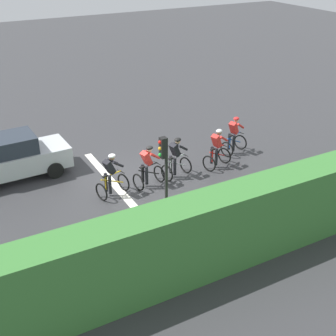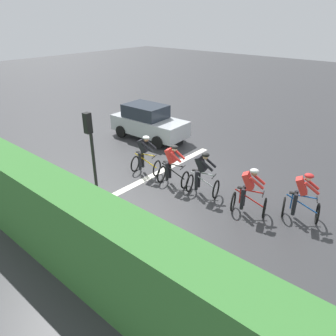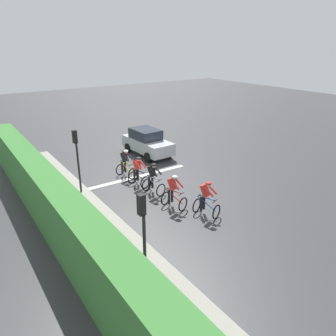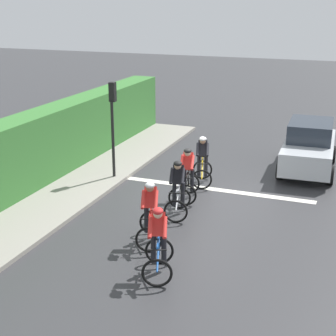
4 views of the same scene
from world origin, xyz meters
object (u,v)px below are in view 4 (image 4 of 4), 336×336
(cyclist_second, at_px, (151,213))
(cyclist_mid, at_px, (178,189))
(traffic_light_near_crossing, at_px, (113,116))
(cyclist_lead, at_px, (158,242))
(cyclist_fourth, at_px, (188,175))
(cyclist_trailing, at_px, (202,161))
(car_silver, at_px, (309,147))

(cyclist_second, relative_size, cyclist_mid, 1.00)
(cyclist_mid, distance_m, traffic_light_near_crossing, 4.02)
(cyclist_lead, distance_m, traffic_light_near_crossing, 6.78)
(cyclist_fourth, distance_m, traffic_light_near_crossing, 3.38)
(cyclist_lead, bearing_deg, traffic_light_near_crossing, -54.96)
(cyclist_lead, relative_size, cyclist_second, 1.00)
(cyclist_mid, distance_m, cyclist_trailing, 2.76)
(cyclist_second, distance_m, car_silver, 8.05)
(car_silver, bearing_deg, cyclist_fourth, 53.54)
(cyclist_lead, height_order, car_silver, car_silver)
(cyclist_fourth, relative_size, traffic_light_near_crossing, 0.50)
(traffic_light_near_crossing, bearing_deg, cyclist_second, 127.03)
(cyclist_mid, bearing_deg, cyclist_fourth, -83.63)
(cyclist_lead, bearing_deg, cyclist_fourth, -79.29)
(cyclist_mid, height_order, traffic_light_near_crossing, traffic_light_near_crossing)
(cyclist_second, xyz_separation_m, traffic_light_near_crossing, (3.03, -4.02, 1.43))
(cyclist_fourth, bearing_deg, cyclist_second, 91.59)
(cyclist_second, height_order, traffic_light_near_crossing, traffic_light_near_crossing)
(cyclist_fourth, bearing_deg, cyclist_lead, 100.71)
(cyclist_lead, height_order, cyclist_mid, same)
(cyclist_lead, height_order, cyclist_second, same)
(cyclist_second, height_order, car_silver, car_silver)
(cyclist_fourth, distance_m, cyclist_trailing, 1.47)
(cyclist_trailing, bearing_deg, cyclist_mid, 92.68)
(cyclist_mid, relative_size, traffic_light_near_crossing, 0.50)
(cyclist_lead, bearing_deg, cyclist_mid, -77.63)
(cyclist_lead, xyz_separation_m, cyclist_second, (0.78, -1.41, 0.00))
(cyclist_mid, relative_size, car_silver, 0.40)
(traffic_light_near_crossing, bearing_deg, cyclist_mid, 145.29)
(cyclist_mid, bearing_deg, car_silver, -118.49)
(cyclist_mid, relative_size, cyclist_trailing, 1.00)
(cyclist_second, height_order, cyclist_fourth, same)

